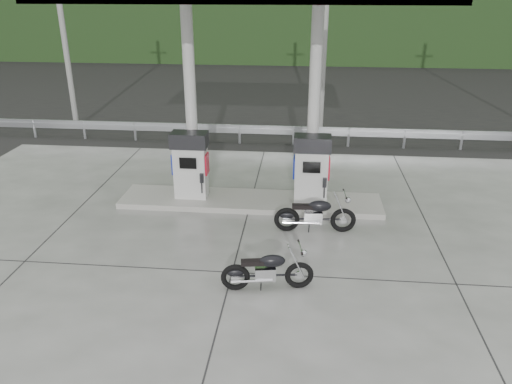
# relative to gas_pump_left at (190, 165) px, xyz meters

# --- Properties ---
(ground) EXTENTS (160.00, 160.00, 0.00)m
(ground) POSITION_rel_gas_pump_left_xyz_m (1.60, -2.50, -1.07)
(ground) COLOR black
(ground) RESTS_ON ground
(forecourt_apron) EXTENTS (18.00, 14.00, 0.02)m
(forecourt_apron) POSITION_rel_gas_pump_left_xyz_m (1.60, -2.50, -1.06)
(forecourt_apron) COLOR slate
(forecourt_apron) RESTS_ON ground
(pump_island) EXTENTS (7.00, 1.40, 0.15)m
(pump_island) POSITION_rel_gas_pump_left_xyz_m (1.60, 0.00, -0.98)
(pump_island) COLOR gray
(pump_island) RESTS_ON forecourt_apron
(gas_pump_left) EXTENTS (0.95, 0.55, 1.80)m
(gas_pump_left) POSITION_rel_gas_pump_left_xyz_m (0.00, 0.00, 0.00)
(gas_pump_left) COLOR silver
(gas_pump_left) RESTS_ON pump_island
(gas_pump_right) EXTENTS (0.95, 0.55, 1.80)m
(gas_pump_right) POSITION_rel_gas_pump_left_xyz_m (3.20, 0.00, 0.00)
(gas_pump_right) COLOR silver
(gas_pump_right) RESTS_ON pump_island
(canopy_column_left) EXTENTS (0.30, 0.30, 5.00)m
(canopy_column_left) POSITION_rel_gas_pump_left_xyz_m (0.00, 0.40, 1.60)
(canopy_column_left) COLOR silver
(canopy_column_left) RESTS_ON pump_island
(canopy_column_right) EXTENTS (0.30, 0.30, 5.00)m
(canopy_column_right) POSITION_rel_gas_pump_left_xyz_m (3.20, 0.40, 1.60)
(canopy_column_right) COLOR silver
(canopy_column_right) RESTS_ON pump_island
(guardrail) EXTENTS (26.00, 0.16, 1.42)m
(guardrail) POSITION_rel_gas_pump_left_xyz_m (1.60, 5.50, -0.36)
(guardrail) COLOR #9B9EA2
(guardrail) RESTS_ON ground
(road) EXTENTS (60.00, 7.00, 0.01)m
(road) POSITION_rel_gas_pump_left_xyz_m (1.60, 9.00, -1.07)
(road) COLOR black
(road) RESTS_ON ground
(utility_pole_a) EXTENTS (0.22, 0.22, 8.00)m
(utility_pole_a) POSITION_rel_gas_pump_left_xyz_m (-6.40, 7.00, 2.93)
(utility_pole_a) COLOR gray
(utility_pole_a) RESTS_ON ground
(utility_pole_b) EXTENTS (0.22, 0.22, 8.00)m
(utility_pole_b) POSITION_rel_gas_pump_left_xyz_m (3.60, 7.00, 2.93)
(utility_pole_b) COLOR gray
(utility_pole_b) RESTS_ON ground
(tree_band) EXTENTS (80.00, 6.00, 6.00)m
(tree_band) POSITION_rel_gas_pump_left_xyz_m (1.60, 27.50, 1.93)
(tree_band) COLOR black
(tree_band) RESTS_ON ground
(forested_hills) EXTENTS (100.00, 40.00, 140.00)m
(forested_hills) POSITION_rel_gas_pump_left_xyz_m (1.60, 57.50, -1.07)
(forested_hills) COLOR black
(forested_hills) RESTS_ON ground
(motorcycle_left) EXTENTS (1.75, 0.79, 0.80)m
(motorcycle_left) POSITION_rel_gas_pump_left_xyz_m (2.37, -4.01, -0.65)
(motorcycle_left) COLOR black
(motorcycle_left) RESTS_ON forecourt_apron
(motorcycle_right) EXTENTS (1.86, 0.70, 0.86)m
(motorcycle_right) POSITION_rel_gas_pump_left_xyz_m (3.31, -1.46, -0.62)
(motorcycle_right) COLOR black
(motorcycle_right) RESTS_ON forecourt_apron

